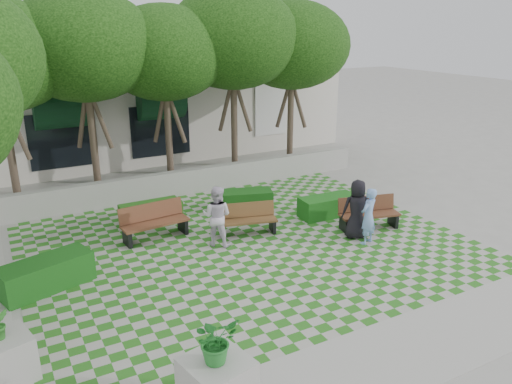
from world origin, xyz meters
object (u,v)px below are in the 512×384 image
bench_west (154,222)px  hedge_east (328,206)px  hedge_midright (244,200)px  person_blue (368,216)px  person_dark (357,209)px  bench_mid (247,220)px  planter_back (6,356)px  bench_east (368,214)px  planter_front (217,375)px  person_white (217,216)px  hedge_west (46,274)px  hedge_midleft (151,213)px

bench_west → hedge_east: (5.54, -0.99, -0.16)m
hedge_midright → person_blue: bearing=-65.5°
person_dark → bench_mid: bearing=-6.5°
bench_mid → planter_back: size_ratio=1.30×
bench_east → hedge_east: 1.50m
hedge_midright → planter_front: bearing=-119.8°
hedge_east → planter_back: bearing=-159.0°
hedge_midright → hedge_east: bearing=-40.2°
person_dark → hedge_east: bearing=-72.4°
hedge_east → bench_mid: bearing=-179.9°
hedge_midright → person_white: size_ratio=1.08×
bench_east → hedge_midright: bearing=143.5°
hedge_midright → planter_front: planter_front is taller
bench_west → hedge_midright: size_ratio=1.06×
bench_mid → person_blue: bearing=-25.2°
bench_east → bench_west: (-6.03, 2.41, 0.03)m
bench_east → hedge_west: bearing=-170.7°
hedge_midleft → planter_back: bearing=-127.0°
hedge_midright → planter_front: 9.29m
bench_mid → hedge_east: size_ratio=0.96×
bench_mid → hedge_midright: (0.83, 1.83, -0.11)m
hedge_midright → hedge_west: 7.00m
bench_mid → person_white: 1.25m
hedge_west → person_white: bearing=3.9°
hedge_west → bench_west: bearing=27.1°
bench_east → hedge_midleft: 6.80m
person_white → bench_west: bearing=-0.1°
bench_west → hedge_midleft: 1.22m
hedge_midleft → planter_back: 7.40m
hedge_east → hedge_midright: bearing=139.8°
bench_east → person_white: person_white is taller
bench_east → bench_west: bench_west is taller
bench_mid → person_white: bearing=-149.4°
bench_east → planter_back: bearing=-153.1°
bench_east → hedge_midright: 4.19m
hedge_midleft → person_blue: (4.99, -4.45, 0.50)m
hedge_midleft → person_white: person_white is taller
bench_west → hedge_midright: bench_west is taller
bench_east → person_blue: bearing=-117.8°
hedge_midleft → person_blue: size_ratio=1.14×
bench_west → hedge_west: bench_west is taller
bench_west → hedge_east: bearing=-15.3°
planter_back → person_blue: (9.45, 1.45, 0.36)m
bench_east → hedge_midleft: bearing=162.3°
hedge_midleft → person_dark: bearing=-38.7°
hedge_west → hedge_east: bearing=4.2°
bench_west → person_white: bearing=-47.7°
hedge_east → planter_back: planter_back is taller
hedge_east → person_white: 4.16m
planter_front → planter_back: bearing=139.9°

